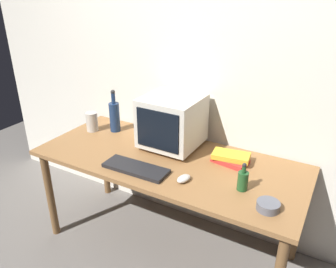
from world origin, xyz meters
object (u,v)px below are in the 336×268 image
Objects in this scene: book_stack at (231,158)px; cd_spindle at (268,206)px; bottle_tall at (115,116)px; bottle_short at (243,180)px; keyboard at (136,168)px; metal_canister at (92,122)px; computer_mouse at (184,179)px; crt_monitor at (172,122)px.

book_stack is 0.50m from cd_spindle.
bottle_short is at bearing -14.88° from bottle_tall.
bottle_tall is (-0.48, 0.42, 0.11)m from keyboard.
metal_canister is (-1.12, -0.05, 0.04)m from book_stack.
cd_spindle reaches higher than computer_mouse.
cd_spindle is at bearing -0.48° from keyboard.
bottle_tall is 2.79× the size of cd_spindle.
metal_canister is (-0.96, 0.30, 0.06)m from computer_mouse.
crt_monitor is at bearing 82.99° from keyboard.
bottle_short reaches higher than computer_mouse.
computer_mouse is 0.38m from book_stack.
bottle_short is (0.33, 0.09, 0.04)m from computer_mouse.
bottle_short is at bearing -9.39° from metal_canister.
cd_spindle is (0.82, 0.01, 0.01)m from keyboard.
cd_spindle is at bearing -47.84° from book_stack.
keyboard is 0.32m from computer_mouse.
metal_canister is (-1.46, 0.32, 0.05)m from cd_spindle.
bottle_short is at bearing 27.88° from computer_mouse.
cd_spindle is 1.50m from metal_canister.
computer_mouse is at bearing -165.12° from bottle_short.
crt_monitor reaches higher than book_stack.
bottle_tall is 1.37m from cd_spindle.
book_stack is at bearing -2.20° from bottle_tall.
metal_canister is at bearing 175.69° from computer_mouse.
keyboard is 0.82m from cd_spindle.
keyboard is 0.72m from metal_canister.
bottle_short is (0.60, -0.28, -0.13)m from crt_monitor.
bottle_tall is (-0.80, 0.39, 0.11)m from computer_mouse.
crt_monitor is 2.62× the size of metal_canister.
crt_monitor reaches higher than computer_mouse.
computer_mouse is (0.28, -0.36, -0.17)m from crt_monitor.
computer_mouse is 0.50m from cd_spindle.
computer_mouse is at bearing 4.62° from keyboard.
computer_mouse is 0.83× the size of cd_spindle.
cd_spindle reaches higher than keyboard.
cd_spindle is at bearing -17.48° from bottle_tall.
book_stack reaches higher than cd_spindle.
crt_monitor reaches higher than keyboard.
bottle_tall is at bearing 28.63° from metal_canister.
bottle_tall is (-0.52, 0.02, -0.07)m from crt_monitor.
crt_monitor is 0.69m from metal_canister.
crt_monitor is 0.68m from bottle_short.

